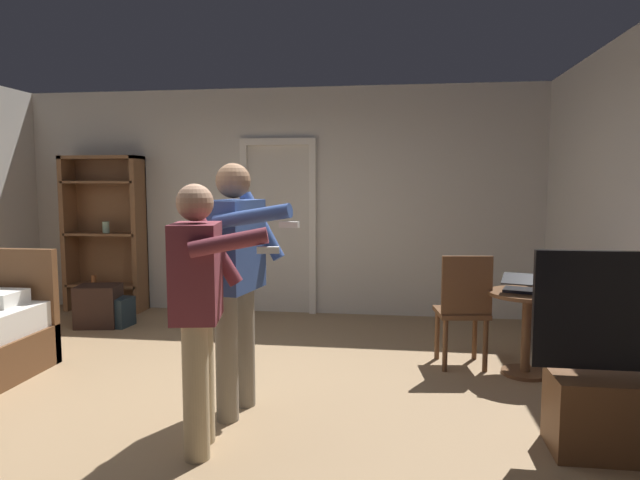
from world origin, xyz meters
name	(u,v)px	position (x,y,z in m)	size (l,w,h in m)	color
ground_plane	(191,402)	(0.00, 0.00, 0.00)	(6.96, 6.96, 0.00)	#997A56
wall_back	(277,202)	(0.00, 2.96, 1.37)	(6.57, 0.12, 2.73)	beige
doorway_frame	(278,214)	(0.04, 2.88, 1.22)	(0.93, 0.08, 2.13)	white
bookshelf	(105,227)	(-2.14, 2.74, 1.04)	(0.99, 0.32, 1.93)	brown
tv_flatscreen	(636,395)	(2.86, -0.41, 0.37)	(1.19, 0.40, 1.21)	brown
side_table	(527,319)	(2.55, 0.95, 0.47)	(0.64, 0.64, 0.70)	brown
laptop	(524,286)	(2.51, 0.91, 0.75)	(0.40, 0.41, 0.16)	black
bottle_on_table	(549,282)	(2.69, 0.87, 0.80)	(0.06, 0.06, 0.24)	#3A2A30
wooden_chair	(463,306)	(2.05, 1.05, 0.54)	(0.47, 0.47, 0.99)	brown
person_blue_shirt	(199,301)	(0.33, -0.69, 0.90)	(0.69, 0.56, 1.59)	tan
person_striped_shirt	(236,269)	(0.39, -0.14, 1.01)	(0.69, 0.72, 1.73)	gray
suitcase_dark	(99,306)	(-1.81, 1.93, 0.23)	(0.44, 0.37, 0.46)	black
suitcase_small	(108,311)	(-1.74, 1.98, 0.16)	(0.54, 0.28, 0.32)	#1E2D38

